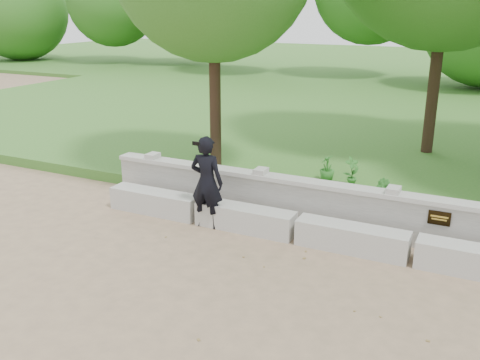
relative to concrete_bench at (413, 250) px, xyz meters
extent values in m
plane|color=#9C7F5F|center=(0.00, -1.90, -0.22)|extent=(80.00, 80.00, 0.00)
cube|color=#326B22|center=(0.00, 12.10, -0.10)|extent=(40.00, 22.00, 0.25)
cube|color=beige|center=(-5.00, 0.00, 0.00)|extent=(1.90, 0.45, 0.45)
cube|color=beige|center=(-3.00, 0.00, 0.00)|extent=(1.90, 0.45, 0.45)
cube|color=beige|center=(-1.00, 0.00, 0.00)|extent=(1.90, 0.45, 0.45)
cube|color=beige|center=(1.00, 0.00, 0.00)|extent=(1.90, 0.45, 0.45)
cube|color=#B6B3AC|center=(0.00, 0.70, 0.18)|extent=(12.50, 0.25, 0.82)
cube|color=beige|center=(0.00, 0.70, 0.64)|extent=(12.50, 0.35, 0.08)
cube|color=black|center=(0.30, 0.56, 0.40)|extent=(0.36, 0.02, 0.24)
imported|color=black|center=(-3.71, -0.15, 0.65)|extent=(0.66, 0.45, 1.75)
cube|color=black|center=(-3.71, -0.50, 1.47)|extent=(0.14, 0.03, 0.07)
cylinder|color=#382619|center=(-4.80, 2.20, 1.93)|extent=(0.26, 0.26, 3.81)
cylinder|color=#382619|center=(-0.64, 6.32, 2.22)|extent=(0.30, 0.30, 4.38)
imported|color=#307528|center=(-1.71, 2.61, 0.35)|extent=(0.39, 0.42, 0.66)
imported|color=#307528|center=(-0.83, 1.40, 0.34)|extent=(0.42, 0.44, 0.64)
imported|color=#307528|center=(-2.31, 2.79, 0.32)|extent=(0.37, 0.40, 0.59)
camera|label=1|loc=(0.93, -8.26, 3.76)|focal=40.00mm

